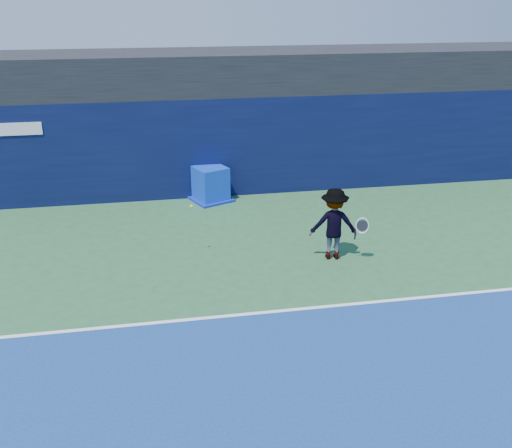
% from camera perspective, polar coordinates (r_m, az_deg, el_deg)
% --- Properties ---
extents(ground, '(80.00, 80.00, 0.00)m').
position_cam_1_polar(ground, '(9.02, 3.04, -18.78)').
color(ground, '#295D35').
rests_on(ground, ground).
extents(baseline, '(24.00, 0.10, 0.01)m').
position_cam_1_polar(baseline, '(11.39, -0.41, -8.95)').
color(baseline, white).
rests_on(baseline, ground).
extents(stadium_band, '(36.00, 3.00, 1.20)m').
position_cam_1_polar(stadium_band, '(18.32, -5.16, 14.97)').
color(stadium_band, black).
rests_on(stadium_band, back_wall_assembly).
extents(back_wall_assembly, '(36.00, 1.03, 3.00)m').
position_cam_1_polar(back_wall_assembly, '(17.73, -4.62, 7.82)').
color(back_wall_assembly, '#090F35').
rests_on(back_wall_assembly, ground).
extents(equipment_cart, '(1.43, 1.43, 1.04)m').
position_cam_1_polar(equipment_cart, '(17.27, -4.55, 3.88)').
color(equipment_cart, '#0E34C5').
rests_on(equipment_cart, ground).
extents(tennis_player, '(1.36, 0.83, 1.73)m').
position_cam_1_polar(tennis_player, '(13.44, 7.79, 0.01)').
color(tennis_player, silver).
rests_on(tennis_player, ground).
extents(tennis_ball, '(0.06, 0.06, 0.06)m').
position_cam_1_polar(tennis_ball, '(13.41, -6.48, 1.80)').
color(tennis_ball, '#E8FB1B').
rests_on(tennis_ball, ground).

